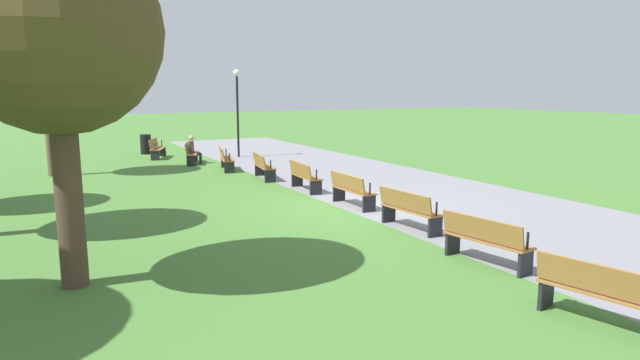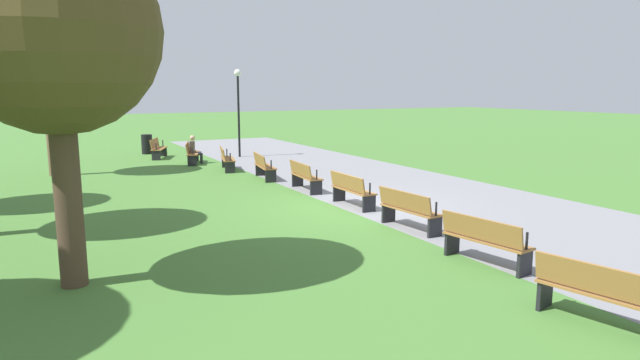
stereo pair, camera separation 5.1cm
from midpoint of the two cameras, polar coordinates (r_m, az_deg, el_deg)
The scene contains 16 objects.
ground_plane at distance 14.48m, azimuth 3.66°, elevation -2.81°, with size 120.00×120.00×0.00m, color #477A33.
path_paving at distance 16.02m, azimuth 11.94°, elevation -1.78°, with size 41.02×6.23×0.01m, color gray.
bench_0 at distance 25.54m, azimuth -16.80°, elevation 3.28°, with size 1.72×1.07×0.89m.
bench_1 at distance 23.32m, azimuth -13.44°, elevation 2.85°, with size 1.73×0.96×0.89m.
bench_2 at distance 21.08m, azimuth -9.85°, elevation 2.28°, with size 1.73×0.84×0.89m.
bench_3 at distance 18.83m, azimuth -5.94°, elevation 1.51°, with size 1.71×0.72×0.89m.
bench_4 at distance 16.58m, azimuth -1.58°, elevation 0.45°, with size 1.69×0.60×0.89m.
bench_5 at distance 14.35m, azimuth 3.45°, elevation -1.01°, with size 1.66×0.47×0.89m.
bench_6 at distance 12.15m, azimuth 9.50°, elevation -3.07°, with size 1.69×0.60×0.89m.
bench_7 at distance 10.04m, azimuth 17.21°, elevation -6.08°, with size 1.71×0.72×0.89m.
bench_8 at distance 8.10m, azimuth 27.80°, elevation -10.58°, with size 1.73×0.84×0.89m.
person_seated at distance 23.28m, azimuth -13.11°, elevation 3.27°, with size 0.45×0.58×1.20m.
tree_1 at distance 21.64m, azimuth -27.29°, elevation 12.74°, with size 2.67×2.67×6.06m.
tree_4 at distance 9.16m, azimuth -26.18°, elevation 13.86°, with size 3.14×3.14×5.55m.
lamp_post at distance 25.08m, azimuth -8.62°, elevation 8.78°, with size 0.32×0.32×4.01m.
trash_bin at distance 27.43m, azimuth -17.86°, elevation 3.64°, with size 0.52×0.52×0.94m, color black.
Camera 2 is at (12.07, -7.36, 3.11)m, focal length 30.13 mm.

